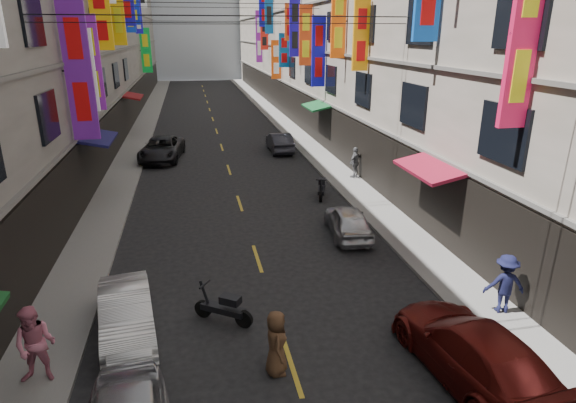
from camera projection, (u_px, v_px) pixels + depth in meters
name	position (u px, v px, depth m)	size (l,w,h in m)	color
sidewalk_left	(141.00, 133.00, 38.18)	(2.00, 90.00, 0.12)	slate
sidewalk_right	(288.00, 128.00, 40.42)	(2.00, 90.00, 0.12)	slate
building_row_left	(39.00, 5.00, 33.94)	(10.14, 90.00, 19.00)	gray
building_row_right	(362.00, 8.00, 38.42)	(10.14, 90.00, 19.00)	#AFA193
haze_block	(196.00, 12.00, 81.92)	(18.00, 8.00, 22.00)	#B2BCC6
shop_signage	(215.00, 8.00, 29.69)	(14.00, 55.00, 11.69)	#0D2CA0
street_awnings	(207.00, 133.00, 23.29)	(13.99, 35.20, 0.41)	#144B1E
overhead_cables	(222.00, 9.00, 25.31)	(14.00, 38.04, 1.24)	black
lane_markings	(219.00, 139.00, 36.54)	(0.12, 80.20, 0.01)	gold
scooter_crossing	(224.00, 308.00, 13.21)	(1.55, 1.12, 1.14)	black
scooter_far_right	(322.00, 188.00, 23.37)	(0.77, 1.74, 1.14)	black
car_left_mid	(126.00, 314.00, 12.64)	(1.30, 3.74, 1.23)	silver
car_left_far	(162.00, 149.00, 30.26)	(2.30, 4.99, 1.39)	black
car_right_near	(474.00, 351.00, 10.98)	(1.99, 4.90, 1.42)	#5E1410
car_right_mid	(348.00, 221.00, 18.88)	(1.42, 3.54, 1.21)	silver
car_right_far	(280.00, 142.00, 32.38)	(1.36, 3.89, 1.28)	#292931
pedestrian_lfar	(35.00, 345.00, 10.65)	(0.91, 0.62, 1.87)	#D36F88
pedestrian_rnear	(505.00, 284.00, 13.39)	(1.12, 0.58, 1.73)	#141537
pedestrian_rfar	(355.00, 162.00, 26.06)	(0.98, 0.56, 1.68)	#5F5F61
pedestrian_crossing	(276.00, 343.00, 11.12)	(0.79, 0.54, 1.62)	#503420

